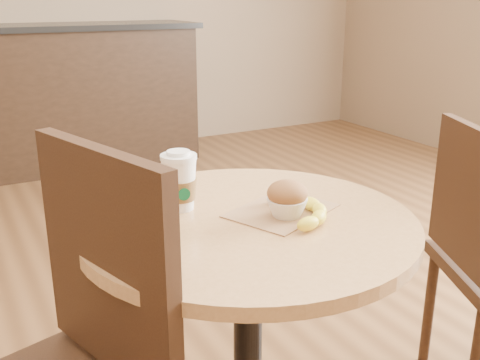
# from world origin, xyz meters

# --- Properties ---
(cafe_table) EXTENTS (0.77, 0.77, 0.75)m
(cafe_table) POSITION_xyz_m (-0.09, -0.03, 0.56)
(cafe_table) COLOR black
(cafe_table) RESTS_ON ground
(service_counter) EXTENTS (2.30, 0.65, 1.04)m
(service_counter) POSITION_xyz_m (0.00, 3.18, 0.52)
(service_counter) COLOR black
(service_counter) RESTS_ON ground
(kraft_bag) EXTENTS (0.29, 0.26, 0.00)m
(kraft_bag) POSITION_xyz_m (0.00, -0.03, 0.75)
(kraft_bag) COLOR #916A46
(kraft_bag) RESTS_ON cafe_table
(coffee_cup) EXTENTS (0.09, 0.09, 0.14)m
(coffee_cup) POSITION_xyz_m (-0.20, 0.10, 0.81)
(coffee_cup) COLOR white
(coffee_cup) RESTS_ON cafe_table
(muffin) EXTENTS (0.09, 0.09, 0.08)m
(muffin) POSITION_xyz_m (-0.00, -0.07, 0.79)
(muffin) COLOR white
(muffin) RESTS_ON kraft_bag
(banana) EXTENTS (0.19, 0.25, 0.03)m
(banana) POSITION_xyz_m (0.03, -0.08, 0.77)
(banana) COLOR yellow
(banana) RESTS_ON kraft_bag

